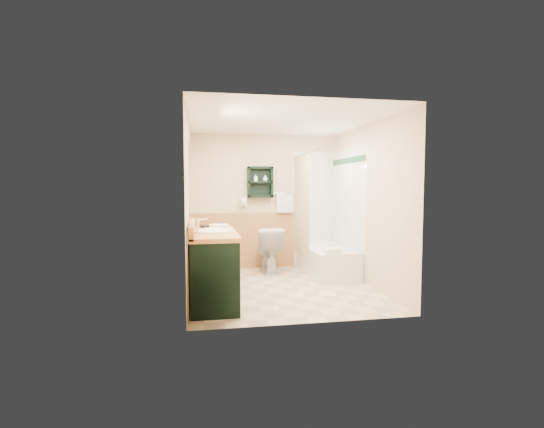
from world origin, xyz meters
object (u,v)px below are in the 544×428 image
Objects in this scene: toilet at (268,250)px; soap_bottle_a at (256,180)px; soap_bottle_b at (265,179)px; wall_shelf at (260,182)px; bathtub at (326,260)px; vanity_book at (200,219)px; vanity at (213,267)px; hair_dryer at (243,202)px.

soap_bottle_a reaches higher than toilet.
toilet is 7.11× the size of soap_bottle_b.
wall_shelf is at bearing 176.79° from soap_bottle_b.
wall_shelf is 0.70× the size of toilet.
wall_shelf reaches higher than toilet.
soap_bottle_b is at bearing 146.53° from bathtub.
bathtub is 2.35m from vanity_book.
wall_shelf is 2.39m from vanity.
vanity is 11.69× the size of soap_bottle_a.
vanity_book is at bearing -130.26° from soap_bottle_b.
vanity_book is at bearing -125.79° from soap_bottle_a.
toilet is at bearing -41.05° from hair_dryer.
bathtub is 12.30× the size of soap_bottle_a.
hair_dryer is at bearing 172.17° from soap_bottle_a.
soap_bottle_a is at bearing 180.00° from soap_bottle_b.
soap_bottle_b is at bearing -4.41° from hair_dryer.
vanity is 2.38m from soap_bottle_a.
vanity_book is 1.92× the size of soap_bottle_a.
vanity is 2.33m from bathtub.
toilet is at bearing 11.28° from vanity_book.
toilet is at bearing 58.40° from vanity.
soap_bottle_a is at bearing 23.37° from vanity_book.
hair_dryer is 1.59m from vanity_book.
vanity reaches higher than bathtub.
hair_dryer is 1.03× the size of vanity_book.
soap_bottle_b reaches higher than bathtub.
soap_bottle_a is at bearing 150.80° from bathtub.
vanity_book is (-1.06, -1.36, -0.53)m from wall_shelf.
wall_shelf is at bearing 3.49° from soap_bottle_a.
wall_shelf is 0.39× the size of vanity.
vanity_book is at bearing -127.90° from wall_shelf.
hair_dryer is at bearing 153.91° from bathtub.
soap_bottle_b is (0.98, 1.92, 1.16)m from vanity.
toilet is at bearing -89.08° from soap_bottle_b.
soap_bottle_b reaches higher than vanity_book.
hair_dryer is at bearing 30.44° from vanity_book.
hair_dryer is 1.97× the size of soap_bottle_a.
vanity_book is (-1.15, -1.04, 0.64)m from toilet.
wall_shelf is 4.51× the size of soap_bottle_a.
hair_dryer reaches higher than bathtub.
vanity is (-0.89, -1.93, -1.10)m from wall_shelf.
bathtub is 6.41× the size of vanity_book.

